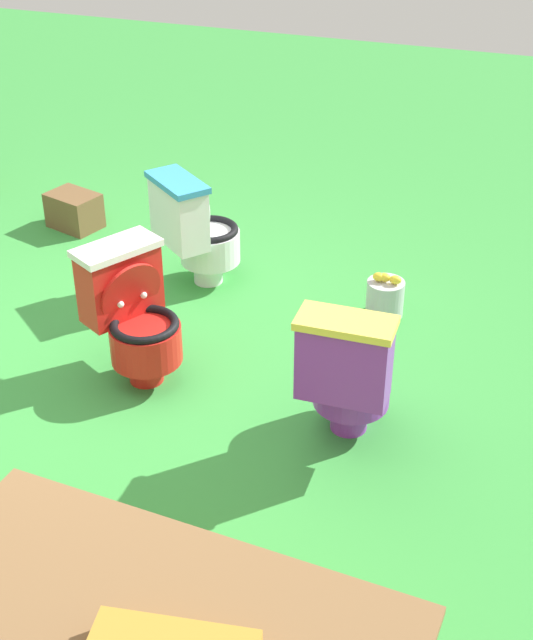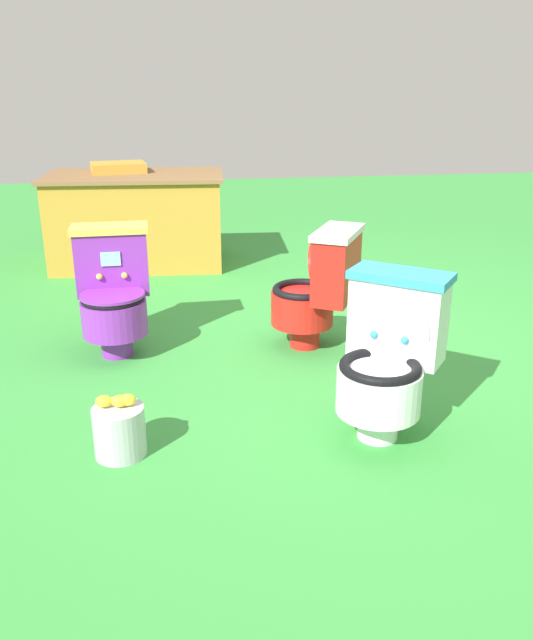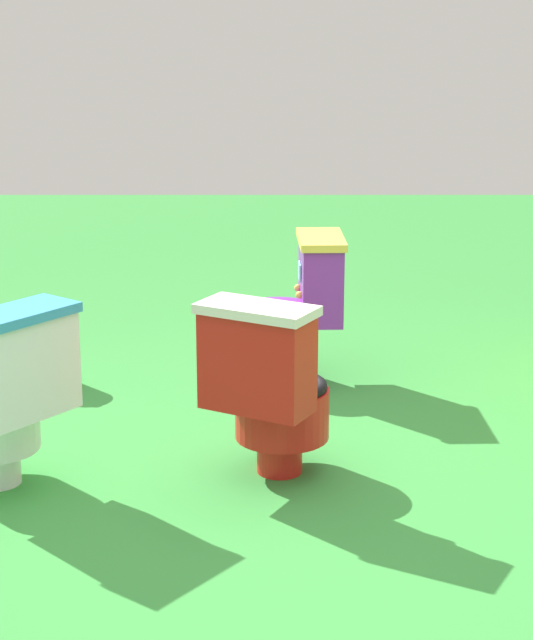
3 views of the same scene
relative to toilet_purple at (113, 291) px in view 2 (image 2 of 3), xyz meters
name	(u,v)px [view 2 (image 2 of 3)]	position (x,y,z in m)	size (l,w,h in m)	color
ground	(352,345)	(1.39, -0.13, -0.37)	(14.00, 14.00, 0.00)	green
toilet_purple	(113,291)	(0.00, 0.00, 0.00)	(0.44, 0.50, 0.73)	purple
toilet_red	(318,288)	(1.17, -0.13, 0.00)	(0.62, 0.59, 0.73)	red
toilet_white	(388,355)	(1.26, -1.13, 0.00)	(0.62, 0.64, 0.73)	white
vendor_table	(137,219)	(0.07, 1.94, 0.02)	(1.51, 0.95, 0.85)	#B7842D
lemon_bucket	(119,430)	(0.09, -1.17, -0.25)	(0.22, 0.22, 0.28)	#B7B7BF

